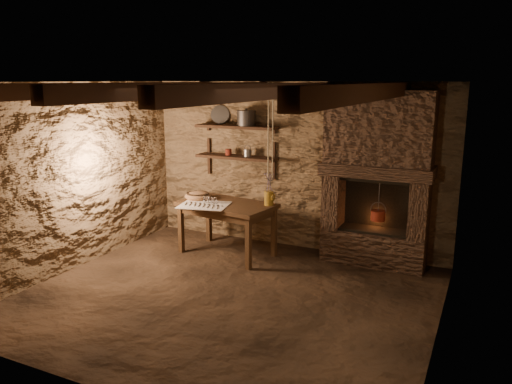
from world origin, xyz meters
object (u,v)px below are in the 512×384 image
at_px(stoneware_jug, 269,191).
at_px(red_pot, 378,215).
at_px(work_table, 227,227).
at_px(wooden_bowl, 198,196).
at_px(iron_stockpot, 246,119).

distance_m(stoneware_jug, red_pot, 1.48).
xyz_separation_m(stoneware_jug, red_pot, (1.42, 0.33, -0.24)).
bearing_deg(work_table, stoneware_jug, 22.83).
height_order(work_table, wooden_bowl, wooden_bowl).
distance_m(work_table, wooden_bowl, 0.62).
bearing_deg(wooden_bowl, red_pot, 10.25).
xyz_separation_m(work_table, wooden_bowl, (-0.49, 0.03, 0.39)).
bearing_deg(wooden_bowl, iron_stockpot, 48.73).
height_order(stoneware_jug, iron_stockpot, iron_stockpot).
xyz_separation_m(stoneware_jug, wooden_bowl, (-1.07, -0.12, -0.15)).
bearing_deg(stoneware_jug, work_table, -154.04).
bearing_deg(red_pot, wooden_bowl, -169.75).
xyz_separation_m(wooden_bowl, iron_stockpot, (0.50, 0.57, 1.08)).
height_order(stoneware_jug, red_pot, stoneware_jug).
bearing_deg(iron_stockpot, work_table, -91.39).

